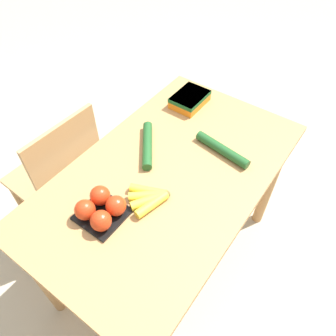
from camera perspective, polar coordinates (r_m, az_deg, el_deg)
ground_plane at (r=2.00m, az=0.00°, el=-15.36°), size 12.00×12.00×0.00m
dining_table at (r=1.45m, az=0.00°, el=-4.04°), size 1.23×0.73×0.77m
chair at (r=1.83m, az=-18.05°, el=-1.49°), size 0.43×0.41×0.89m
banana_bunch at (r=1.25m, az=-3.20°, el=-5.18°), size 0.16×0.16×0.04m
tomato_pack at (r=1.22m, az=-11.63°, el=-6.95°), size 0.17×0.17×0.09m
carrot_bag at (r=1.67m, az=3.81°, el=11.97°), size 0.19×0.14×0.06m
cucumber_near at (r=1.43m, az=9.42°, el=3.21°), size 0.08×0.27×0.04m
cucumber_far at (r=1.44m, az=-3.61°, el=4.02°), size 0.24×0.20×0.04m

